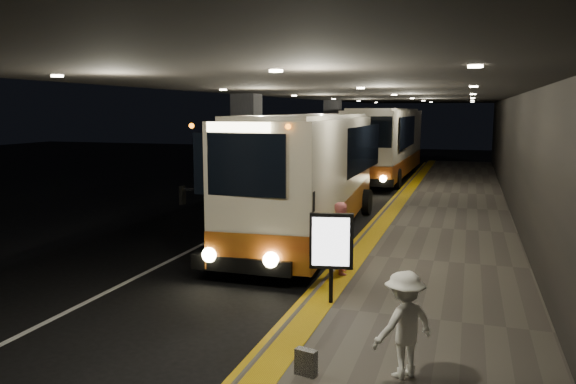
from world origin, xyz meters
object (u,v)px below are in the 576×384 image
Objects in this scene: coach_main at (311,179)px; passenger_boarding at (342,238)px; coach_second at (386,147)px; stanchion_post at (341,249)px; passenger_waiting_white at (404,324)px; info_sign at (331,243)px; bag_polka at (306,362)px.

coach_main is 4.88m from passenger_boarding.
coach_second reaches higher than stanchion_post.
passenger_boarding is at bearing -114.00° from passenger_waiting_white.
coach_second reaches higher than info_sign.
coach_second reaches higher than bag_polka.
passenger_boarding is at bearing 96.91° from bag_polka.
coach_second is 7.38× the size of passenger_boarding.
passenger_waiting_white is at bearing -69.09° from info_sign.
passenger_boarding is at bearing -69.81° from coach_main.
info_sign is at bearing 167.36° from passenger_boarding.
passenger_boarding is 1.52× the size of stanchion_post.
passenger_waiting_white is 5.18m from stanchion_post.
coach_second is at bearing 95.19° from stanchion_post.
coach_main is 6.63× the size of info_sign.
passenger_waiting_white reaches higher than stanchion_post.
info_sign is at bearing 97.12° from bag_polka.
passenger_waiting_white is at bearing -80.24° from coach_second.
passenger_waiting_white is 1.48m from bag_polka.
coach_main is 7.06× the size of passenger_boarding.
info_sign is at bearing -83.59° from coach_second.
passenger_waiting_white is (3.88, -9.06, -0.83)m from coach_main.
stanchion_post is (-1.97, 4.79, -0.21)m from passenger_waiting_white.
coach_main reaches higher than passenger_boarding.
passenger_waiting_white is (3.72, -24.12, -0.94)m from coach_second.
passenger_waiting_white is at bearing -67.66° from stanchion_post.
coach_main is 9.89m from passenger_waiting_white.
passenger_boarding reaches higher than passenger_waiting_white.
coach_second reaches higher than passenger_waiting_white.
coach_second is 32.40× the size of bag_polka.
bag_polka is at bearing -94.54° from info_sign.
passenger_waiting_white is at bearing -176.88° from passenger_boarding.
stanchion_post is at bearing -69.72° from coach_main.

